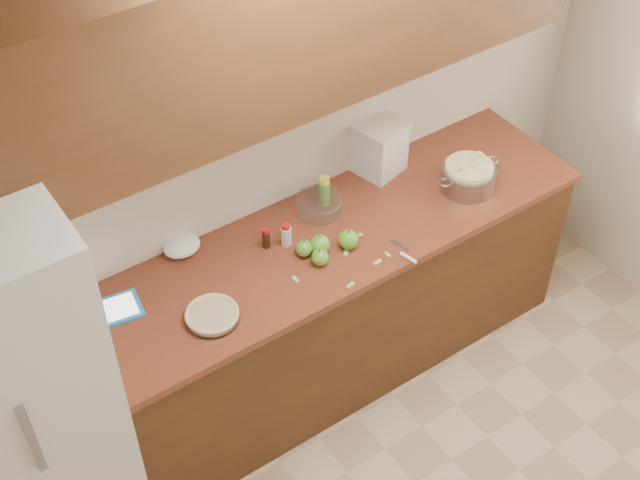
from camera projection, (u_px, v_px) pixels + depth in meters
room_shell at (580, 423)px, 2.81m from camera, size 3.60×3.60×3.60m
counter_run at (317, 310)px, 4.27m from camera, size 2.64×0.68×0.92m
upper_cabinets at (293, 20)px, 3.33m from camera, size 2.60×0.34×0.70m
fridge at (8, 401)px, 3.36m from camera, size 0.70×0.70×1.80m
pie at (212, 315)px, 3.62m from camera, size 0.23×0.23×0.04m
colander at (468, 177)px, 4.18m from camera, size 0.35×0.26×0.13m
flour_canister at (379, 146)px, 4.22m from camera, size 0.27×0.27×0.27m
tablet at (115, 310)px, 3.65m from camera, size 0.24×0.20×0.02m
paring_knife at (407, 256)px, 3.88m from camera, size 0.06×0.18×0.02m
lemon_bottle at (324, 191)px, 4.09m from camera, size 0.06×0.06×0.15m
cinnamon_shaker at (286, 235)px, 3.91m from camera, size 0.05×0.05×0.12m
vanilla_bottle at (266, 238)px, 3.90m from camera, size 0.04×0.04×0.10m
mixing_bowl at (319, 204)px, 4.07m from camera, size 0.21×0.21×0.08m
paper_towel at (182, 246)px, 3.88m from camera, size 0.20×0.18×0.07m
apple_left at (304, 248)px, 3.87m from camera, size 0.08×0.08×0.09m
apple_center at (320, 245)px, 3.87m from camera, size 0.09×0.09×0.10m
apple_front at (320, 257)px, 3.83m from camera, size 0.08×0.08×0.09m
apple_extra at (349, 240)px, 3.90m from camera, size 0.09×0.09×0.10m
peel_a at (388, 254)px, 3.89m from camera, size 0.01×0.03×0.00m
peel_b at (378, 262)px, 3.86m from camera, size 0.04×0.02×0.00m
peel_c at (346, 251)px, 3.91m from camera, size 0.05×0.05×0.00m
peel_d at (359, 235)px, 3.98m from camera, size 0.04×0.02×0.00m
peel_e at (295, 279)px, 3.79m from camera, size 0.02×0.04×0.00m
peel_f at (351, 285)px, 3.76m from camera, size 0.04×0.02×0.00m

